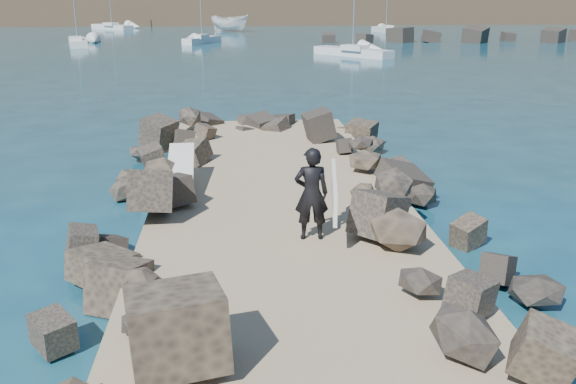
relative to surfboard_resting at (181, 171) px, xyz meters
name	(u,v)px	position (x,y,z in m)	size (l,w,h in m)	color
ground	(284,243)	(2.38, -2.42, -1.04)	(800.00, 800.00, 0.00)	#0F384C
jetty	(293,268)	(2.38, -4.42, -0.74)	(6.00, 26.00, 0.60)	#8C7759
riprap_left	(141,253)	(-0.52, -3.92, -0.54)	(2.60, 22.00, 1.00)	black
riprap_right	(434,243)	(5.28, -3.92, -0.54)	(2.60, 22.00, 1.00)	black
breakwater_secondary	(565,36)	(37.38, 52.58, -0.44)	(52.00, 4.00, 1.20)	black
surfboard_resting	(181,171)	(0.00, 0.00, 0.00)	(0.64, 2.56, 0.09)	white
boat_imported	(230,23)	(1.34, 73.91, 0.08)	(2.19, 5.81, 2.24)	white
surfer_with_board	(315,193)	(2.88, -3.67, 0.50)	(0.99, 2.30, 1.86)	black
sailboat_a	(78,42)	(-13.99, 52.04, -0.70)	(3.34, 7.38, 8.69)	silver
sailboat_c	(353,52)	(11.68, 39.19, -0.70)	(6.10, 6.87, 9.06)	silver
sailboat_d	(386,30)	(21.90, 70.19, -0.69)	(2.64, 6.66, 7.90)	silver
sailboat_f	(447,22)	(36.91, 90.26, -0.69)	(2.47, 5.39, 6.55)	silver
sailboat_e	(112,27)	(-15.48, 80.66, -0.70)	(6.67, 6.74, 9.30)	silver
sailboat_b	(202,40)	(-1.63, 53.88, -0.69)	(3.98, 5.47, 6.95)	silver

